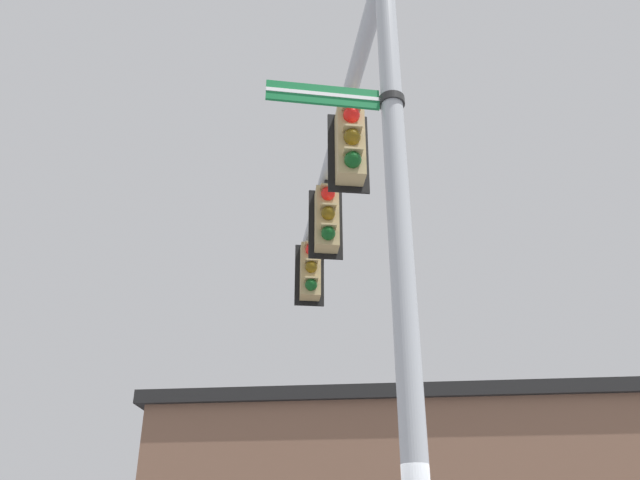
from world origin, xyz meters
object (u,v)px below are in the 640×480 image
Objects in this scene: traffic_light_mid_outer at (310,270)px; street_name_sign at (351,98)px; traffic_light_mid_inner at (327,218)px; bird_flying at (391,81)px; traffic_light_nearest_pole at (350,144)px.

traffic_light_mid_outer is 6.10m from street_name_sign.
street_name_sign is at bearing 86.46° from traffic_light_mid_inner.
bird_flying reaches higher than traffic_light_mid_outer.
traffic_light_nearest_pole is at bearing 92.11° from traffic_light_mid_outer.
traffic_light_nearest_pole is at bearing 92.11° from traffic_light_mid_inner.
traffic_light_mid_inner is at bearing -87.89° from traffic_light_nearest_pole.
bird_flying is (-1.58, 0.60, 4.10)m from traffic_light_mid_outer.
traffic_light_mid_inner is 4.16m from street_name_sign.
traffic_light_mid_inner is 1.00× the size of traffic_light_mid_outer.
traffic_light_mid_outer is 0.99× the size of street_name_sign.
traffic_light_nearest_pole is at bearing 66.93° from bird_flying.
street_name_sign is at bearing 88.31° from traffic_light_mid_outer.
traffic_light_nearest_pole and traffic_light_mid_outer have the same top height.
street_name_sign is at bearing 72.06° from bird_flying.
bird_flying is (-1.76, -5.43, 5.05)m from street_name_sign.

